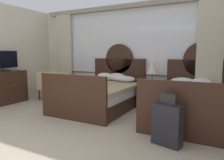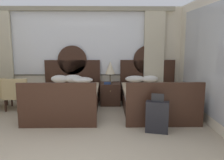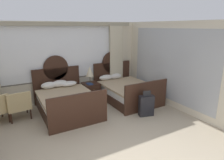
# 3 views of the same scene
# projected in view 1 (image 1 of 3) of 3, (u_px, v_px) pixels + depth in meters

# --- Properties ---
(wall_back_window) EXTENTS (5.86, 0.22, 2.70)m
(wall_back_window) POSITION_uv_depth(u_px,v_px,m) (126.00, 50.00, 5.93)
(wall_back_window) COLOR beige
(wall_back_window) RESTS_ON ground_plane
(bed_near_window) EXTENTS (1.58, 2.19, 1.61)m
(bed_near_window) POSITION_uv_depth(u_px,v_px,m) (101.00, 94.00, 5.20)
(bed_near_window) COLOR #382116
(bed_near_window) RESTS_ON ground_plane
(bed_near_mirror) EXTENTS (1.58, 2.19, 1.61)m
(bed_near_mirror) POSITION_uv_depth(u_px,v_px,m) (194.00, 104.00, 4.18)
(bed_near_mirror) COLOR #382116
(bed_near_mirror) RESTS_ON ground_plane
(nightstand_between_beds) EXTENTS (0.54, 0.57, 0.60)m
(nightstand_between_beds) POSITION_uv_depth(u_px,v_px,m) (151.00, 96.00, 5.26)
(nightstand_between_beds) COLOR #382116
(nightstand_between_beds) RESTS_ON ground_plane
(table_lamp_on_nightstand) EXTENTS (0.27, 0.27, 0.60)m
(table_lamp_on_nightstand) POSITION_uv_depth(u_px,v_px,m) (152.00, 67.00, 5.20)
(table_lamp_on_nightstand) COLOR brown
(table_lamp_on_nightstand) RESTS_ON nightstand_between_beds
(book_on_nightstand) EXTENTS (0.18, 0.26, 0.03)m
(book_on_nightstand) POSITION_uv_depth(u_px,v_px,m) (147.00, 83.00, 5.16)
(book_on_nightstand) COLOR navy
(book_on_nightstand) RESTS_ON nightstand_between_beds
(tv_flatscreen) EXTENTS (0.20, 0.92, 0.55)m
(tv_flatscreen) POSITION_uv_depth(u_px,v_px,m) (2.00, 61.00, 5.49)
(tv_flatscreen) COLOR black
(tv_flatscreen) RESTS_ON dresser_minibar
(armchair_by_window_left) EXTENTS (0.66, 0.66, 0.82)m
(armchair_by_window_left) POSITION_uv_depth(u_px,v_px,m) (65.00, 86.00, 5.93)
(armchair_by_window_left) COLOR tan
(armchair_by_window_left) RESTS_ON ground_plane
(armchair_by_window_centre) EXTENTS (0.77, 0.77, 0.82)m
(armchair_by_window_centre) POSITION_uv_depth(u_px,v_px,m) (50.00, 84.00, 6.20)
(armchair_by_window_centre) COLOR tan
(armchair_by_window_centre) RESTS_ON ground_plane
(suitcase_on_floor) EXTENTS (0.46, 0.28, 0.76)m
(suitcase_on_floor) POSITION_uv_depth(u_px,v_px,m) (167.00, 125.00, 3.06)
(suitcase_on_floor) COLOR black
(suitcase_on_floor) RESTS_ON ground_plane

